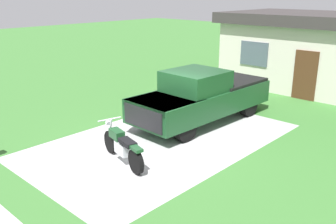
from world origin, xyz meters
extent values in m
plane|color=#3C7432|center=(0.00, 0.00, 0.00)|extent=(80.00, 80.00, 0.00)
cube|color=#B0B0B0|center=(0.00, 0.00, 0.00)|extent=(5.04, 8.42, 0.01)
cylinder|color=black|center=(-0.49, -1.69, 0.33)|extent=(0.67, 0.28, 0.66)
cylinder|color=black|center=(1.01, -2.07, 0.33)|extent=(0.67, 0.28, 0.66)
cube|color=silver|center=(0.29, -1.89, 0.42)|extent=(0.61, 0.39, 0.32)
cube|color=#194723|center=(-0.05, -1.80, 0.72)|extent=(0.57, 0.38, 0.24)
cube|color=black|center=(0.58, -1.96, 0.70)|extent=(0.65, 0.42, 0.12)
cube|color=#194723|center=(1.01, -2.07, 0.70)|extent=(0.51, 0.31, 0.08)
cylinder|color=silver|center=(-0.49, -1.69, 0.70)|extent=(0.34, 0.14, 0.77)
cylinder|color=silver|center=(-0.49, -1.69, 1.02)|extent=(0.21, 0.69, 0.04)
sphere|color=silver|center=(-0.61, -1.66, 0.88)|extent=(0.16, 0.16, 0.16)
cylinder|color=black|center=(0.50, 0.44, 0.42)|extent=(0.33, 0.85, 0.84)
cylinder|color=black|center=(-1.14, 0.49, 0.42)|extent=(0.33, 0.85, 0.84)
cylinder|color=black|center=(0.61, 3.93, 0.42)|extent=(0.33, 0.85, 0.84)
cylinder|color=black|center=(-1.02, 3.99, 0.42)|extent=(0.33, 0.85, 0.84)
cube|color=#194723|center=(-0.26, 2.26, 0.80)|extent=(2.18, 5.66, 0.80)
cube|color=#194723|center=(-0.32, 0.41, 1.10)|extent=(1.96, 1.96, 0.20)
cube|color=#194723|center=(-0.27, 1.86, 1.55)|extent=(1.86, 1.96, 0.70)
cube|color=#3F4C56|center=(-0.30, 1.06, 1.45)|extent=(1.70, 0.21, 0.60)
cube|color=black|center=(-0.21, 3.81, 1.05)|extent=(1.98, 2.46, 0.50)
cube|color=black|center=(-0.35, -0.52, 0.80)|extent=(1.70, 0.15, 0.64)
cube|color=beige|center=(1.15, 10.03, 1.50)|extent=(9.00, 5.00, 3.00)
cube|color=#383333|center=(1.15, 10.03, 3.25)|extent=(9.60, 5.60, 0.50)
cube|color=#4C2D19|center=(1.15, 7.50, 1.05)|extent=(1.00, 0.08, 2.10)
cube|color=#4C5966|center=(-1.37, 7.50, 1.70)|extent=(1.40, 0.06, 1.10)
camera|label=1|loc=(7.47, -7.77, 4.45)|focal=39.67mm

